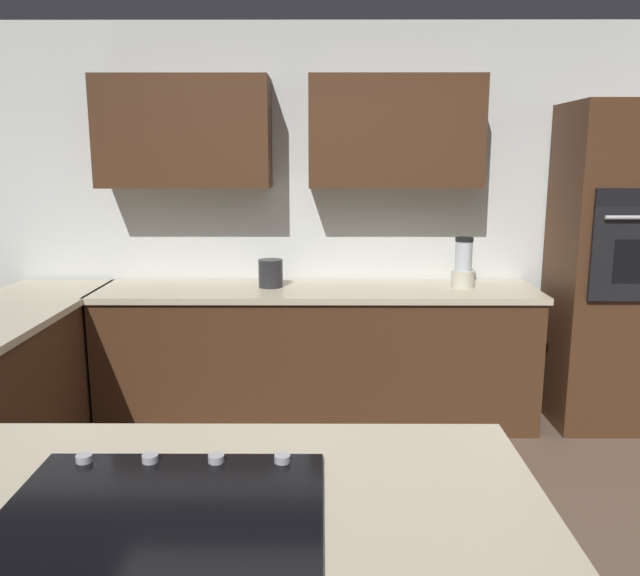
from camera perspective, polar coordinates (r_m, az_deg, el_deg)
wall_back at (r=4.43m, az=0.14°, el=7.76°), size 6.00×0.44×2.60m
lower_cabinets_back at (r=4.30m, az=-0.29°, el=-6.18°), size 2.80×0.60×0.86m
countertop_back at (r=4.18m, az=-0.29°, el=-0.29°), size 2.84×0.64×0.04m
island_top at (r=1.68m, az=-13.61°, el=-19.20°), size 1.88×1.04×0.04m
wall_oven at (r=4.57m, az=24.97°, el=1.61°), size 0.80×0.66×2.06m
cooktop at (r=1.67m, az=-13.60°, el=-18.29°), size 0.76×0.56×0.03m
blender at (r=4.29m, az=12.50°, el=1.91°), size 0.15×0.15×0.33m
kettle at (r=4.22m, az=-4.37°, el=1.30°), size 0.16×0.16×0.18m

